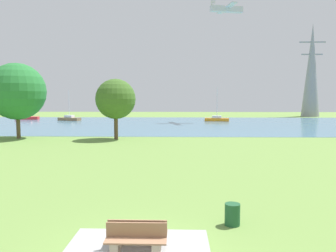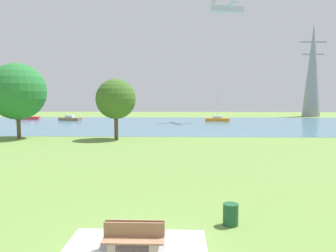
{
  "view_description": "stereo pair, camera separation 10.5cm",
  "coord_description": "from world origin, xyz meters",
  "views": [
    {
      "loc": [
        1.23,
        -9.61,
        4.65
      ],
      "look_at": [
        0.23,
        21.99,
        1.99
      ],
      "focal_mm": 35.64,
      "sensor_mm": 36.0,
      "label": 1
    },
    {
      "loc": [
        1.34,
        -9.61,
        4.65
      ],
      "look_at": [
        0.23,
        21.99,
        1.99
      ],
      "focal_mm": 35.64,
      "sensor_mm": 36.0,
      "label": 2
    }
  ],
  "objects": [
    {
      "name": "sailboat_orange",
      "position": [
        8.94,
        57.46,
        0.46
      ],
      "size": [
        4.96,
        2.15,
        6.71
      ],
      "color": "orange",
      "rests_on": "water_surface"
    },
    {
      "name": "light_aircraft",
      "position": [
        10.4,
        56.59,
        21.79
      ],
      "size": [
        6.48,
        8.43,
        2.1
      ],
      "color": "silver"
    },
    {
      "name": "tree_east_far",
      "position": [
        -17.2,
        28.0,
        5.39
      ],
      "size": [
        6.46,
        6.46,
        8.63
      ],
      "color": "brown",
      "rests_on": "ground"
    },
    {
      "name": "electricity_pylon",
      "position": [
        34.38,
        75.37,
        11.55
      ],
      "size": [
        6.4,
        4.4,
        23.07
      ],
      "color": "gray",
      "rests_on": "ground"
    },
    {
      "name": "water_surface",
      "position": [
        0.0,
        50.0,
        0.01
      ],
      "size": [
        140.0,
        40.0,
        0.02
      ],
      "primitive_type": "cube",
      "color": "teal",
      "rests_on": "ground"
    },
    {
      "name": "sailboat_red",
      "position": [
        -31.65,
        61.58,
        0.46
      ],
      "size": [
        4.92,
        1.97,
        6.89
      ],
      "color": "red",
      "rests_on": "water_surface"
    },
    {
      "name": "sailboat_brown",
      "position": [
        -21.31,
        58.34,
        0.45
      ],
      "size": [
        5.03,
        2.96,
        6.19
      ],
      "color": "brown",
      "rests_on": "water_surface"
    },
    {
      "name": "litter_bin",
      "position": [
        3.22,
        2.33,
        0.4
      ],
      "size": [
        0.56,
        0.56,
        0.8
      ],
      "primitive_type": "cylinder",
      "color": "#1E512D",
      "rests_on": "ground"
    },
    {
      "name": "ground_plane",
      "position": [
        0.0,
        22.0,
        0.0
      ],
      "size": [
        160.0,
        160.0,
        0.0
      ],
      "primitive_type": "plane",
      "color": "olive"
    },
    {
      "name": "bench_facing_inland",
      "position": [
        0.0,
        -0.27,
        0.47
      ],
      "size": [
        1.8,
        0.48,
        0.89
      ],
      "color": "tan",
      "rests_on": "concrete_pad"
    },
    {
      "name": "bench_facing_water",
      "position": [
        0.0,
        0.27,
        0.47
      ],
      "size": [
        1.8,
        0.48,
        0.89
      ],
      "color": "tan",
      "rests_on": "concrete_pad"
    },
    {
      "name": "tree_west_near",
      "position": [
        -5.83,
        27.67,
        4.52
      ],
      "size": [
        4.51,
        4.51,
        6.8
      ],
      "color": "brown",
      "rests_on": "ground"
    },
    {
      "name": "concrete_pad",
      "position": [
        0.0,
        0.0,
        0.05
      ],
      "size": [
        4.4,
        3.2,
        0.1
      ],
      "primitive_type": "cube",
      "color": "#9B9B9B",
      "rests_on": "ground"
    }
  ]
}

